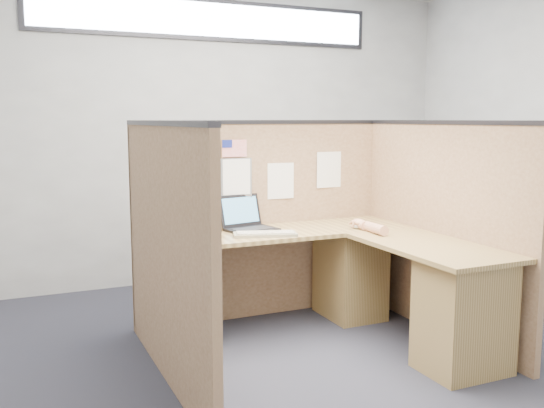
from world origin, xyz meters
name	(u,v)px	position (x,y,z in m)	size (l,w,h in m)	color
floor	(324,358)	(0.00, 0.00, 0.00)	(5.00, 5.00, 0.00)	#1F202C
wall_back	(211,134)	(0.00, 2.25, 1.40)	(5.00, 5.00, 0.00)	#9C9EA1
clerestory_window	(210,20)	(0.00, 2.23, 2.45)	(3.30, 0.04, 0.38)	#232328
cubicle_partitions	(296,231)	(0.00, 0.43, 0.77)	(2.06, 1.83, 1.53)	brown
l_desk	(328,285)	(0.18, 0.29, 0.39)	(1.95, 1.75, 0.73)	brown
laptop	(249,221)	(-0.20, 0.80, 0.79)	(0.39, 0.39, 0.25)	black
keyboard	(265,234)	(-0.19, 0.52, 0.74)	(0.46, 0.27, 0.03)	gray
mouse	(358,226)	(0.55, 0.49, 0.75)	(0.11, 0.07, 0.05)	#B8B8BC
hand_forearm	(370,227)	(0.56, 0.36, 0.77)	(0.11, 0.39, 0.08)	tan
blue_poster	(150,153)	(-0.88, 0.97, 1.30)	(0.18, 0.00, 0.24)	navy
american_flag	(232,150)	(-0.27, 0.96, 1.31)	(0.20, 0.01, 0.34)	olive
file_holder	(235,179)	(-0.25, 0.94, 1.09)	(0.25, 0.05, 0.31)	slate
paper_left	(281,181)	(0.14, 0.97, 1.06)	(0.22, 0.00, 0.28)	white
paper_right	(329,170)	(0.56, 0.97, 1.13)	(0.23, 0.00, 0.29)	white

